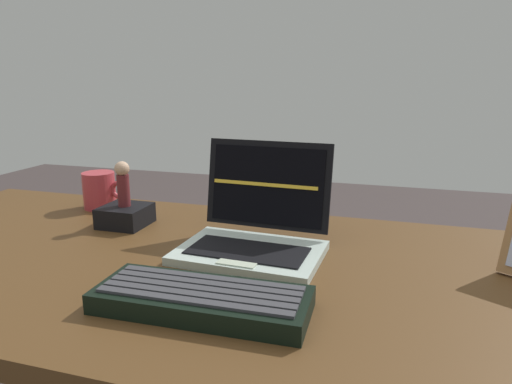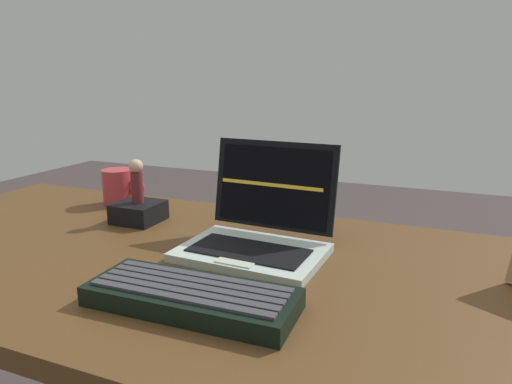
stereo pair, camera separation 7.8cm
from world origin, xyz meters
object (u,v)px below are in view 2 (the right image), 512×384
laptop_front (259,231)px  figurine (137,179)px  coffee_mug (119,187)px  external_keyboard (192,296)px  figurine_stand (139,212)px

laptop_front → figurine: bearing=168.3°
laptop_front → coffee_mug: laptop_front is taller
laptop_front → external_keyboard: (-0.01, -0.25, -0.03)m
external_keyboard → figurine_stand: (-0.33, 0.32, 0.01)m
external_keyboard → coffee_mug: coffee_mug is taller
laptop_front → figurine: size_ratio=2.69×
figurine → external_keyboard: bearing=-44.0°
laptop_front → coffee_mug: size_ratio=2.24×
figurine_stand → external_keyboard: bearing=-44.0°
laptop_front → figurine_stand: (-0.34, 0.07, -0.02)m
figurine → coffee_mug: size_ratio=0.83×
external_keyboard → figurine_stand: figurine_stand is taller
laptop_front → figurine: (-0.34, 0.07, 0.06)m
figurine_stand → coffee_mug: 0.18m
external_keyboard → figurine: bearing=136.0°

